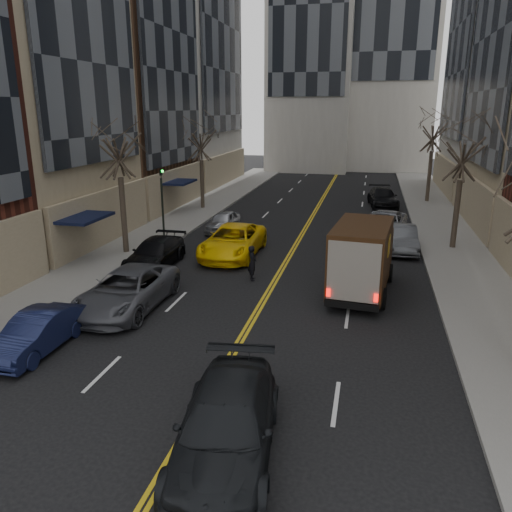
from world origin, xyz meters
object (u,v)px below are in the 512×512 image
at_px(observer_sedan, 227,426).
at_px(pedestrian, 252,263).
at_px(ups_truck, 362,258).
at_px(taxi, 233,241).

bearing_deg(observer_sedan, pedestrian, 93.40).
relative_size(ups_truck, pedestrian, 3.59).
distance_m(taxi, pedestrian, 4.10).
distance_m(observer_sedan, pedestrian, 12.27).
relative_size(observer_sedan, pedestrian, 3.41).
bearing_deg(observer_sedan, ups_truck, 69.52).
height_order(ups_truck, taxi, ups_truck).
distance_m(ups_truck, pedestrian, 5.05).
xyz_separation_m(ups_truck, taxi, (-6.89, 4.23, -0.76)).
bearing_deg(pedestrian, observer_sedan, 168.60).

